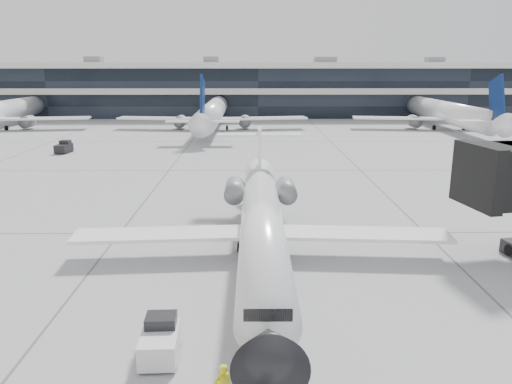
{
  "coord_description": "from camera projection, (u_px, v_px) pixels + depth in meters",
  "views": [
    {
      "loc": [
        -1.36,
        -30.95,
        10.69
      ],
      "look_at": [
        -1.08,
        0.68,
        2.6
      ],
      "focal_mm": 35.0,
      "sensor_mm": 36.0,
      "label": 1
    }
  ],
  "objects": [
    {
      "name": "ground",
      "position": [
        273.0,
        233.0,
        32.65
      ],
      "size": [
        220.0,
        220.0,
        0.0
      ],
      "primitive_type": "plane",
      "color": "gray",
      "rests_on": "ground"
    },
    {
      "name": "terminal",
      "position": [
        258.0,
        91.0,
        110.85
      ],
      "size": [
        170.0,
        22.0,
        10.0
      ],
      "primitive_type": "cube",
      "color": "black",
      "rests_on": "ground"
    },
    {
      "name": "bg_jet_center",
      "position": [
        213.0,
        129.0,
        85.86
      ],
      "size": [
        32.0,
        40.0,
        9.6
      ],
      "primitive_type": null,
      "color": "white",
      "rests_on": "ground"
    },
    {
      "name": "bg_jet_right",
      "position": [
        444.0,
        128.0,
        86.21
      ],
      "size": [
        32.0,
        40.0,
        9.6
      ],
      "primitive_type": null,
      "color": "white",
      "rests_on": "ground"
    },
    {
      "name": "regional_jet",
      "position": [
        262.0,
        223.0,
        27.86
      ],
      "size": [
        21.29,
        26.44,
        6.12
      ],
      "rotation": [
        0.0,
        0.0,
        -0.0
      ],
      "color": "white",
      "rests_on": "ground"
    },
    {
      "name": "baggage_tug",
      "position": [
        160.0,
        341.0,
        18.68
      ],
      "size": [
        1.46,
        2.36,
        1.46
      ],
      "rotation": [
        0.0,
        0.0,
        0.04
      ],
      "color": "silver",
      "rests_on": "ground"
    },
    {
      "name": "traffic_cone",
      "position": [
        227.0,
        187.0,
        43.71
      ],
      "size": [
        0.46,
        0.46,
        0.57
      ],
      "rotation": [
        0.0,
        0.0,
        0.2
      ],
      "color": "orange",
      "rests_on": "ground"
    },
    {
      "name": "far_tug",
      "position": [
        64.0,
        147.0,
        62.16
      ],
      "size": [
        1.69,
        2.55,
        1.53
      ],
      "rotation": [
        0.0,
        0.0,
        -0.12
      ],
      "color": "black",
      "rests_on": "ground"
    }
  ]
}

